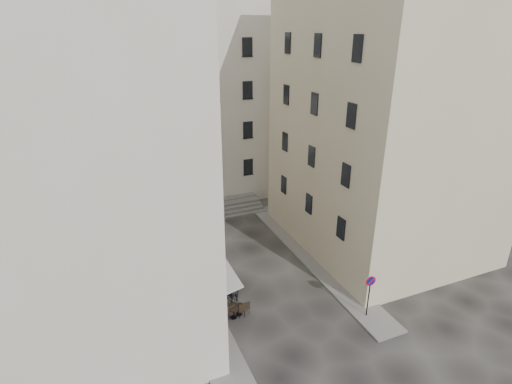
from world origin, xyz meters
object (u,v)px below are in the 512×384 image
no_parking_sign (370,288)px  bistro_table_a (233,311)px  bistro_table_b (239,309)px  pedestrian (234,289)px

no_parking_sign → bistro_table_a: 7.84m
no_parking_sign → bistro_table_b: bearing=161.8°
bistro_table_a → no_parking_sign: bearing=-21.9°
no_parking_sign → bistro_table_a: bearing=163.8°
pedestrian → bistro_table_a: bearing=64.2°
bistro_table_a → pedestrian: size_ratio=0.71×
bistro_table_b → pedestrian: size_ratio=0.66×
no_parking_sign → bistro_table_a: size_ratio=2.12×
bistro_table_a → pedestrian: 1.55m
bistro_table_a → bistro_table_b: (0.38, 0.12, -0.03)m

